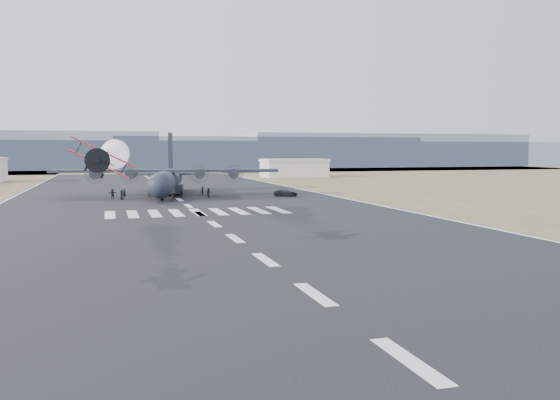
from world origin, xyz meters
name	(u,v)px	position (x,y,z in m)	size (l,w,h in m)	color
ground	(315,294)	(0.00, 0.00, 0.00)	(500.00, 500.00, 0.00)	black
scrub_far	(137,170)	(0.00, 230.00, 0.00)	(500.00, 80.00, 0.00)	brown
runway_markings	(188,206)	(0.00, 60.00, 0.01)	(60.00, 260.00, 0.01)	silver
ridge_seg_d	(134,155)	(0.00, 260.00, 6.50)	(150.00, 50.00, 13.00)	gray
ridge_seg_e	(265,152)	(65.00, 260.00, 7.50)	(150.00, 50.00, 15.00)	gray
ridge_seg_f	(381,150)	(130.00, 260.00, 8.50)	(150.00, 50.00, 17.00)	gray
ridge_seg_g	(484,154)	(195.00, 260.00, 6.50)	(150.00, 50.00, 13.00)	gray
hangar_right	(294,168)	(46.00, 150.00, 3.01)	(20.50, 12.50, 5.90)	beige
aerobatic_biplane	(101,160)	(-12.70, 20.55, 7.99)	(5.40, 5.32, 3.83)	red
smoke_trail	(112,155)	(-11.55, 43.18, 8.18)	(3.73, 27.42, 3.73)	white
transport_aircraft	(167,179)	(-1.08, 83.79, 3.22)	(43.23, 35.44, 12.49)	black
support_vehicle	(286,193)	(20.45, 74.32, 0.65)	(2.16, 4.69, 1.30)	black
crew_a	(124,194)	(-9.36, 77.65, 0.89)	(0.65, 0.54, 1.79)	black
crew_b	(209,193)	(5.81, 75.76, 0.88)	(0.85, 0.53, 1.75)	black
crew_c	(149,192)	(-4.87, 79.72, 0.88)	(1.14, 0.53, 1.77)	black
crew_d	(181,194)	(0.76, 75.54, 0.83)	(0.97, 0.50, 1.65)	black
crew_e	(121,195)	(-9.93, 75.08, 0.89)	(0.87, 0.53, 1.77)	black
crew_f	(113,194)	(-11.44, 78.22, 0.88)	(1.64, 0.53, 1.77)	black
crew_g	(202,191)	(5.32, 79.93, 0.92)	(0.67, 0.55, 1.84)	black
crew_h	(163,194)	(-2.82, 73.09, 0.94)	(0.91, 0.56, 1.87)	black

